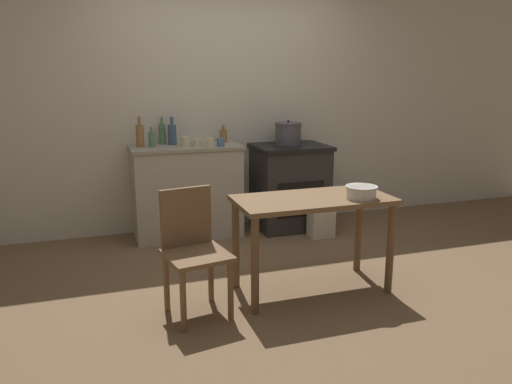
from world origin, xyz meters
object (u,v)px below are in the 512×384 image
stove (290,186)px  mixing_bowl_large (361,191)px  bottle_center (152,139)px  bottle_far_left (162,134)px  chair (193,248)px  bottle_center_left (172,134)px  cup_center_right (197,142)px  work_table (313,213)px  flour_sack (321,218)px  cup_far_right (186,141)px  cup_right (210,143)px  bottle_left (140,135)px  cup_mid_right (221,142)px  stock_pot (288,134)px  bottle_mid_left (223,135)px

stove → mixing_bowl_large: (-0.14, -1.68, 0.33)m
mixing_bowl_large → bottle_center: bottle_center is taller
bottle_far_left → stove: bearing=-10.0°
chair → bottle_center: (-0.04, 1.69, 0.53)m
chair → bottle_center_left: size_ratio=3.13×
cup_center_right → work_table: bearing=-70.5°
flour_sack → bottle_center_left: bottle_center_left is taller
cup_center_right → bottle_far_left: bearing=137.9°
chair → mixing_bowl_large: 1.26m
cup_far_right → bottle_center: bearing=163.9°
mixing_bowl_large → cup_right: size_ratio=2.68×
bottle_left → chair: bearing=-85.0°
work_table → cup_center_right: bearing=109.5°
work_table → cup_right: bearing=106.9°
bottle_far_left → cup_far_right: bearing=-52.1°
bottle_center_left → cup_center_right: 0.29m
stove → cup_center_right: size_ratio=11.66×
stove → flour_sack: bearing=-68.1°
flour_sack → mixing_bowl_large: bearing=-103.7°
bottle_center_left → bottle_center: bearing=-157.7°
stove → flour_sack: stove is taller
chair → cup_far_right: bearing=70.7°
cup_mid_right → bottle_left: bearing=163.7°
chair → flour_sack: size_ratio=2.17×
cup_center_right → cup_right: bearing=-42.6°
stock_pot → cup_center_right: stock_pot is taller
work_table → bottle_center_left: size_ratio=4.21×
bottle_mid_left → cup_center_right: bearing=-145.1°
bottle_center_left → cup_right: size_ratio=3.15×
stove → bottle_center: bottle_center is taller
bottle_far_left → cup_mid_right: 0.61m
cup_mid_right → flour_sack: bearing=-18.3°
bottle_left → cup_center_right: bearing=-15.1°
bottle_far_left → cup_right: bottle_far_left is taller
work_table → cup_far_right: size_ratio=11.74×
cup_mid_right → cup_far_right: bearing=162.8°
cup_far_right → stove: bearing=0.7°
cup_mid_right → mixing_bowl_large: bearing=-68.0°
stock_pot → bottle_far_left: (-1.27, 0.19, 0.02)m
work_table → bottle_center: size_ratio=6.06×
stove → cup_right: cup_right is taller
flour_sack → bottle_center: 1.83m
bottle_center → mixing_bowl_large: bearing=-54.2°
cup_center_right → mixing_bowl_large: bearing=-62.6°
bottle_far_left → bottle_left: bearing=-151.8°
flour_sack → bottle_left: 1.95m
bottle_left → bottle_center: (0.10, -0.03, -0.04)m
stove → mixing_bowl_large: bearing=-94.6°
stove → bottle_center: size_ratio=4.66×
stove → cup_mid_right: (-0.77, -0.11, 0.51)m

